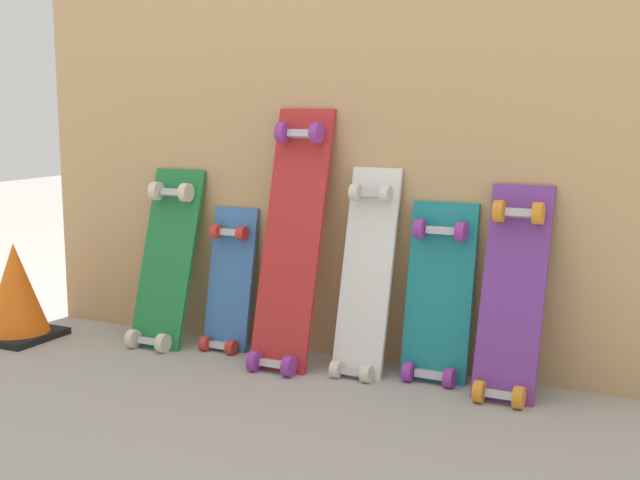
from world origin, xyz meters
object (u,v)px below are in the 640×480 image
object	(u,v)px
skateboard_blue	(229,289)
skateboard_red	(290,248)
skateboard_green	(165,267)
skateboard_white	(365,282)
skateboard_purple	(511,303)
skateboard_teal	(438,302)
traffic_cone	(16,292)

from	to	relation	value
skateboard_blue	skateboard_red	distance (m)	0.34
skateboard_green	skateboard_blue	bearing A→B (deg)	11.35
skateboard_green	skateboard_white	distance (m)	0.78
skateboard_blue	skateboard_white	xyz separation A→B (m)	(0.54, -0.03, 0.08)
skateboard_blue	skateboard_purple	xyz separation A→B (m)	(1.02, -0.05, 0.07)
skateboard_teal	skateboard_purple	bearing A→B (deg)	-11.41
skateboard_white	skateboard_purple	world-z (taller)	skateboard_white
traffic_cone	skateboard_green	bearing A→B (deg)	20.56
skateboard_blue	traffic_cone	world-z (taller)	skateboard_blue
skateboard_red	skateboard_teal	bearing A→B (deg)	7.48
skateboard_purple	skateboard_blue	bearing A→B (deg)	177.34
skateboard_white	skateboard_red	bearing A→B (deg)	-173.56
traffic_cone	skateboard_white	bearing A→B (deg)	9.27
skateboard_green	skateboard_red	bearing A→B (deg)	-1.61
skateboard_teal	skateboard_green	bearing A→B (deg)	-177.19
skateboard_white	skateboard_green	bearing A→B (deg)	-178.95
skateboard_green	skateboard_red	distance (m)	0.53
skateboard_green	skateboard_white	bearing A→B (deg)	1.05
skateboard_green	skateboard_blue	world-z (taller)	skateboard_green
skateboard_blue	skateboard_teal	world-z (taller)	skateboard_teal
skateboard_green	skateboard_red	xyz separation A→B (m)	(0.52, -0.01, 0.11)
skateboard_blue	skateboard_white	size ratio (longest dim) A/B	0.78
skateboard_blue	skateboard_teal	distance (m)	0.77
skateboard_green	skateboard_red	size ratio (longest dim) A/B	0.76
skateboard_white	skateboard_teal	size ratio (longest dim) A/B	1.17
skateboard_blue	traffic_cone	xyz separation A→B (m)	(-0.77, -0.25, -0.04)
skateboard_teal	traffic_cone	xyz separation A→B (m)	(-1.55, -0.25, -0.07)
skateboard_blue	skateboard_purple	bearing A→B (deg)	-2.66
skateboard_blue	skateboard_white	distance (m)	0.55
skateboard_green	skateboard_purple	size ratio (longest dim) A/B	1.00
skateboard_blue	traffic_cone	distance (m)	0.81
skateboard_green	skateboard_purple	bearing A→B (deg)	0.04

